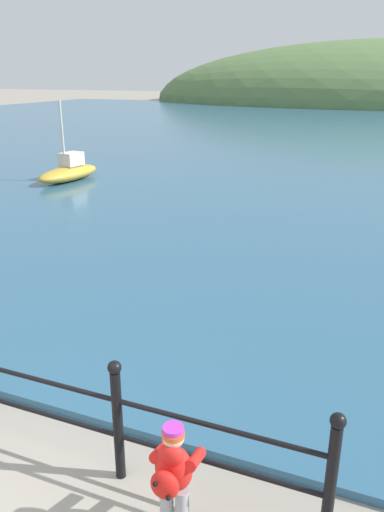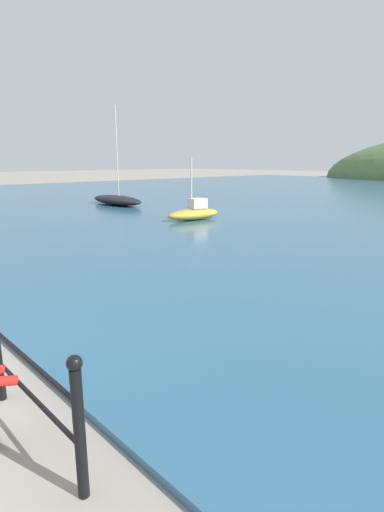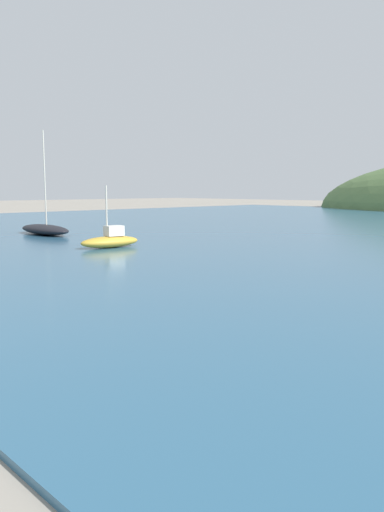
{
  "view_description": "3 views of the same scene",
  "coord_description": "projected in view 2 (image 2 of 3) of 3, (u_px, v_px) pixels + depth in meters",
  "views": [
    {
      "loc": [
        2.76,
        -1.58,
        3.45
      ],
      "look_at": [
        0.25,
        4.6,
        1.01
      ],
      "focal_mm": 35.0,
      "sensor_mm": 36.0,
      "label": 1
    },
    {
      "loc": [
        5.11,
        0.31,
        2.57
      ],
      "look_at": [
        0.73,
        4.48,
        1.13
      ],
      "focal_mm": 28.0,
      "sensor_mm": 36.0,
      "label": 2
    },
    {
      "loc": [
        9.98,
        0.24,
        2.51
      ],
      "look_at": [
        2.79,
        7.21,
        1.17
      ],
      "focal_mm": 35.0,
      "sensor_mm": 36.0,
      "label": 3
    }
  ],
  "objects": [
    {
      "name": "boat_red_dinghy",
      "position": [
        194.0,
        213.0,
        17.21
      ],
      "size": [
        1.22,
        2.71,
        2.58
      ],
      "color": "gold",
      "rests_on": "water"
    },
    {
      "name": "boat_mid_harbor",
      "position": [
        117.0,
        200.0,
        23.12
      ],
      "size": [
        4.52,
        1.61,
        5.47
      ],
      "color": "black",
      "rests_on": "water"
    }
  ]
}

